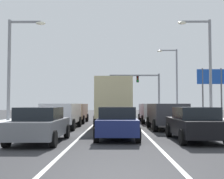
{
  "coord_description": "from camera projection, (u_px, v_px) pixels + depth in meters",
  "views": [
    {
      "loc": [
        0.06,
        -6.43,
        1.65
      ],
      "look_at": [
        -0.36,
        29.85,
        3.44
      ],
      "focal_mm": 47.31,
      "sensor_mm": 36.0,
      "label": 1
    }
  ],
  "objects": [
    {
      "name": "ground_plane",
      "position": [
        115.0,
        127.0,
        21.42
      ],
      "size": [
        120.0,
        120.0,
        0.0
      ],
      "primitive_type": "plane",
      "color": "#333335"
    },
    {
      "name": "lane_stripe_between_right_lane_and_center_lane",
      "position": [
        135.0,
        123.0,
        25.17
      ],
      "size": [
        0.14,
        41.52,
        0.01
      ],
      "primitive_type": "cube",
      "color": "silver",
      "rests_on": "ground"
    },
    {
      "name": "lane_stripe_between_center_lane_and_left_lane",
      "position": [
        95.0,
        123.0,
        25.21
      ],
      "size": [
        0.14,
        41.52,
        0.01
      ],
      "primitive_type": "cube",
      "color": "silver",
      "rests_on": "ground"
    },
    {
      "name": "snow_bank_right_shoulder",
      "position": [
        197.0,
        120.0,
        25.12
      ],
      "size": [
        1.78,
        41.52,
        0.65
      ],
      "primitive_type": "cube",
      "color": "white",
      "rests_on": "ground"
    },
    {
      "name": "snow_bank_left_shoulder",
      "position": [
        33.0,
        120.0,
        25.28
      ],
      "size": [
        1.9,
        41.52,
        0.54
      ],
      "primitive_type": "cube",
      "color": "white",
      "rests_on": "ground"
    },
    {
      "name": "sedan_black_right_lane_nearest",
      "position": [
        195.0,
        124.0,
        13.23
      ],
      "size": [
        2.0,
        4.5,
        1.51
      ],
      "color": "black",
      "rests_on": "ground"
    },
    {
      "name": "suv_charcoal_right_lane_second",
      "position": [
        166.0,
        114.0,
        19.15
      ],
      "size": [
        2.16,
        4.9,
        1.67
      ],
      "color": "#38383D",
      "rests_on": "ground"
    },
    {
      "name": "suv_silver_right_lane_third",
      "position": [
        152.0,
        111.0,
        25.73
      ],
      "size": [
        2.16,
        4.9,
        1.67
      ],
      "color": "#B7BABF",
      "rests_on": "ground"
    },
    {
      "name": "sedan_navy_center_lane_nearest",
      "position": [
        117.0,
        123.0,
        14.06
      ],
      "size": [
        2.0,
        4.5,
        1.51
      ],
      "color": "navy",
      "rests_on": "ground"
    },
    {
      "name": "box_truck_center_lane_second",
      "position": [
        114.0,
        101.0,
        21.2
      ],
      "size": [
        2.53,
        7.2,
        3.36
      ],
      "color": "maroon",
      "rests_on": "ground"
    },
    {
      "name": "sedan_maroon_center_lane_third",
      "position": [
        117.0,
        113.0,
        29.3
      ],
      "size": [
        2.0,
        4.5,
        1.51
      ],
      "color": "maroon",
      "rests_on": "ground"
    },
    {
      "name": "sedan_gray_left_lane_nearest",
      "position": [
        40.0,
        125.0,
        12.65
      ],
      "size": [
        2.0,
        4.5,
        1.51
      ],
      "color": "slate",
      "rests_on": "ground"
    },
    {
      "name": "suv_white_left_lane_second",
      "position": [
        62.0,
        113.0,
        19.79
      ],
      "size": [
        2.16,
        4.9,
        1.67
      ],
      "color": "silver",
      "rests_on": "ground"
    },
    {
      "name": "suv_tan_left_lane_third",
      "position": [
        74.0,
        111.0,
        25.84
      ],
      "size": [
        2.16,
        4.9,
        1.67
      ],
      "color": "#937F60",
      "rests_on": "ground"
    },
    {
      "name": "traffic_light_gantry",
      "position": [
        143.0,
        85.0,
        44.2
      ],
      "size": [
        7.54,
        0.47,
        6.2
      ],
      "color": "slate",
      "rests_on": "ground"
    },
    {
      "name": "street_lamp_right_mid",
      "position": [
        206.0,
        62.0,
        23.47
      ],
      "size": [
        2.66,
        0.36,
        8.4
      ],
      "color": "gray",
      "rests_on": "ground"
    },
    {
      "name": "street_lamp_right_far",
      "position": [
        174.0,
        77.0,
        38.55
      ],
      "size": [
        2.66,
        0.36,
        8.85
      ],
      "color": "gray",
      "rests_on": "ground"
    },
    {
      "name": "street_lamp_left_mid",
      "position": [
        15.0,
        62.0,
        20.67
      ],
      "size": [
        2.66,
        0.36,
        7.59
      ],
      "color": "gray",
      "rests_on": "ground"
    },
    {
      "name": "roadside_sign_right",
      "position": [
        212.0,
        82.0,
        31.73
      ],
      "size": [
        3.2,
        0.16,
        5.5
      ],
      "color": "#59595B",
      "rests_on": "ground"
    }
  ]
}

